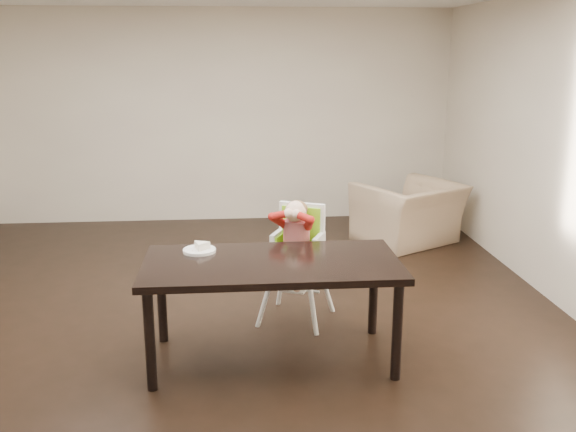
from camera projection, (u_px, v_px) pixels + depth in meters
name	position (u px, v px, depth m)	size (l,w,h in m)	color
ground	(214.00, 329.00, 5.16)	(7.00, 7.00, 0.00)	black
room_walls	(206.00, 96.00, 4.70)	(6.02, 7.02, 2.71)	beige
dining_table	(272.00, 272.00, 4.51)	(1.80, 0.90, 0.75)	black
high_chair	(297.00, 236.00, 5.21)	(0.56, 0.56, 1.02)	white
plate	(200.00, 248.00, 4.69)	(0.31, 0.31, 0.07)	white
armchair	(409.00, 203.00, 7.38)	(1.08, 0.70, 0.94)	tan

